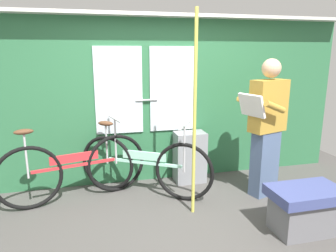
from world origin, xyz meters
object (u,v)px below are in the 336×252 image
(passenger_reading_newspaper, at_px, (267,126))
(bench_seat_corner, at_px, (305,209))
(handrail_pole, at_px, (195,117))
(bicycle_near_door, at_px, (74,169))
(trash_bin_by_wall, at_px, (190,157))
(bicycle_leaning_behind, at_px, (144,165))

(passenger_reading_newspaper, height_order, bench_seat_corner, passenger_reading_newspaper)
(handrail_pole, relative_size, bench_seat_corner, 3.05)
(bicycle_near_door, relative_size, trash_bin_by_wall, 2.50)
(bicycle_near_door, distance_m, trash_bin_by_wall, 1.50)
(bicycle_leaning_behind, relative_size, bench_seat_corner, 2.11)
(passenger_reading_newspaper, relative_size, handrail_pole, 0.77)
(trash_bin_by_wall, height_order, handrail_pole, handrail_pole)
(bicycle_leaning_behind, xyz_separation_m, passenger_reading_newspaper, (1.41, -0.35, 0.49))
(passenger_reading_newspaper, bearing_deg, bicycle_near_door, -27.95)
(handrail_pole, bearing_deg, trash_bin_by_wall, 74.74)
(passenger_reading_newspaper, xyz_separation_m, handrail_pole, (-0.97, -0.21, 0.20))
(trash_bin_by_wall, height_order, bench_seat_corner, trash_bin_by_wall)
(bicycle_near_door, height_order, trash_bin_by_wall, bicycle_near_door)
(bicycle_leaning_behind, bearing_deg, passenger_reading_newspaper, 17.81)
(bicycle_leaning_behind, bearing_deg, bench_seat_corner, -9.19)
(bicycle_near_door, bearing_deg, bench_seat_corner, -43.60)
(bicycle_leaning_behind, distance_m, trash_bin_by_wall, 0.73)
(bicycle_near_door, distance_m, bicycle_leaning_behind, 0.81)
(trash_bin_by_wall, bearing_deg, handrail_pole, -105.26)
(bicycle_leaning_behind, xyz_separation_m, trash_bin_by_wall, (0.67, 0.27, -0.04))
(bicycle_near_door, relative_size, handrail_pole, 0.80)
(bicycle_leaning_behind, height_order, passenger_reading_newspaper, passenger_reading_newspaper)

